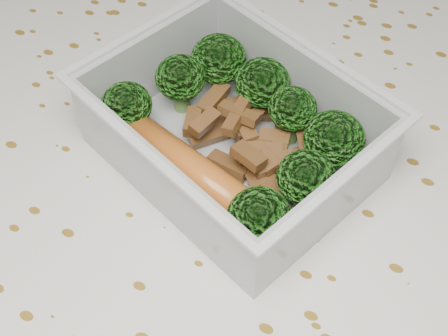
% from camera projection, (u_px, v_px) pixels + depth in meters
% --- Properties ---
extents(dining_table, '(1.40, 0.90, 0.75)m').
position_uv_depth(dining_table, '(216.00, 251.00, 0.53)').
color(dining_table, brown).
rests_on(dining_table, ground).
extents(tablecloth, '(1.46, 0.96, 0.19)m').
position_uv_depth(tablecloth, '(216.00, 218.00, 0.49)').
color(tablecloth, white).
rests_on(tablecloth, dining_table).
extents(lunch_container, '(0.24, 0.21, 0.07)m').
position_uv_depth(lunch_container, '(233.00, 138.00, 0.46)').
color(lunch_container, silver).
rests_on(lunch_container, tablecloth).
extents(broccoli_florets, '(0.19, 0.16, 0.05)m').
position_uv_depth(broccoli_florets, '(250.00, 119.00, 0.45)').
color(broccoli_florets, '#608C3F').
rests_on(broccoli_florets, lunch_container).
extents(meat_pile, '(0.11, 0.10, 0.03)m').
position_uv_depth(meat_pile, '(250.00, 142.00, 0.46)').
color(meat_pile, brown).
rests_on(meat_pile, lunch_container).
extents(sausage, '(0.17, 0.07, 0.03)m').
position_uv_depth(sausage, '(194.00, 173.00, 0.44)').
color(sausage, '#BF5F1F').
rests_on(sausage, lunch_container).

